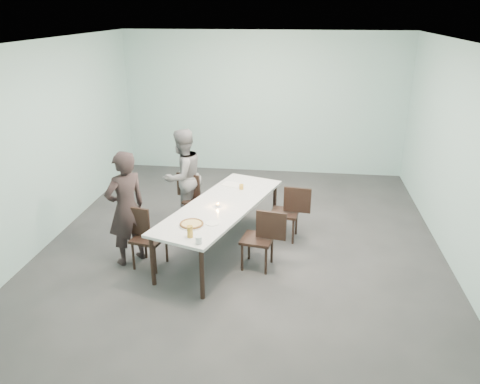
# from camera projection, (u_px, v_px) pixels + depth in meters

# --- Properties ---
(ground) EXTENTS (7.00, 7.00, 0.00)m
(ground) POSITION_uv_depth(u_px,v_px,m) (243.00, 242.00, 7.31)
(ground) COLOR #333335
(ground) RESTS_ON ground
(room_shell) EXTENTS (6.02, 7.02, 3.01)m
(room_shell) POSITION_uv_depth(u_px,v_px,m) (244.00, 114.00, 6.56)
(room_shell) COLOR #A7D2CF
(room_shell) RESTS_ON ground
(table) EXTENTS (1.66, 2.75, 0.75)m
(table) POSITION_uv_depth(u_px,v_px,m) (221.00, 208.00, 6.82)
(table) COLOR white
(table) RESTS_ON ground
(chair_near_left) EXTENTS (0.64, 0.49, 0.87)m
(chair_near_left) POSITION_uv_depth(u_px,v_px,m) (144.00, 233.00, 6.50)
(chair_near_left) COLOR black
(chair_near_left) RESTS_ON ground
(chair_far_left) EXTENTS (0.65, 0.53, 0.87)m
(chair_far_left) POSITION_uv_depth(u_px,v_px,m) (194.00, 196.00, 7.78)
(chair_far_left) COLOR black
(chair_far_left) RESTS_ON ground
(chair_near_right) EXTENTS (0.64, 0.49, 0.87)m
(chair_near_right) POSITION_uv_depth(u_px,v_px,m) (263.00, 235.00, 6.43)
(chair_near_right) COLOR black
(chair_near_right) RESTS_ON ground
(chair_far_right) EXTENTS (0.63, 0.47, 0.87)m
(chair_far_right) POSITION_uv_depth(u_px,v_px,m) (290.00, 209.00, 7.26)
(chair_far_right) COLOR black
(chair_far_right) RESTS_ON ground
(diner_near) EXTENTS (0.69, 0.72, 1.65)m
(diner_near) POSITION_uv_depth(u_px,v_px,m) (126.00, 208.00, 6.48)
(diner_near) COLOR black
(diner_near) RESTS_ON ground
(diner_far) EXTENTS (0.94, 0.99, 1.61)m
(diner_far) POSITION_uv_depth(u_px,v_px,m) (183.00, 176.00, 7.77)
(diner_far) COLOR gray
(diner_far) RESTS_ON ground
(pizza) EXTENTS (0.34, 0.34, 0.04)m
(pizza) POSITION_uv_depth(u_px,v_px,m) (192.00, 224.00, 6.15)
(pizza) COLOR white
(pizza) RESTS_ON table
(side_plate) EXTENTS (0.18, 0.18, 0.01)m
(side_plate) POSITION_uv_depth(u_px,v_px,m) (212.00, 223.00, 6.20)
(side_plate) COLOR white
(side_plate) RESTS_ON table
(beer_glass) EXTENTS (0.08, 0.08, 0.15)m
(beer_glass) POSITION_uv_depth(u_px,v_px,m) (190.00, 232.00, 5.81)
(beer_glass) COLOR #BE8B29
(beer_glass) RESTS_ON table
(water_tumbler) EXTENTS (0.08, 0.08, 0.09)m
(water_tumbler) POSITION_uv_depth(u_px,v_px,m) (199.00, 240.00, 5.67)
(water_tumbler) COLOR silver
(water_tumbler) RESTS_ON table
(tealight) EXTENTS (0.06, 0.06, 0.05)m
(tealight) POSITION_uv_depth(u_px,v_px,m) (218.00, 205.00, 6.72)
(tealight) COLOR silver
(tealight) RESTS_ON table
(amber_tumbler) EXTENTS (0.07, 0.07, 0.08)m
(amber_tumbler) POSITION_uv_depth(u_px,v_px,m) (241.00, 187.00, 7.36)
(amber_tumbler) COLOR #BE8B29
(amber_tumbler) RESTS_ON table
(menu) EXTENTS (0.35, 0.30, 0.01)m
(menu) POSITION_uv_depth(u_px,v_px,m) (232.00, 184.00, 7.56)
(menu) COLOR silver
(menu) RESTS_ON table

